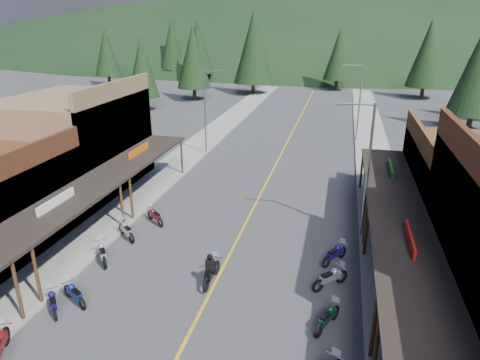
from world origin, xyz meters
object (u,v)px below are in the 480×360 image
Objects in this scene: streetlight_2 at (366,165)px; pine_1 at (198,46)px; pine_8 at (142,68)px; bike_west_6 at (53,301)px; pine_11 at (480,68)px; shop_west_3 at (76,143)px; pedestrian_east_a at (412,335)px; bike_west_7 at (74,293)px; bike_west_9 at (126,230)px; streetlight_3 at (358,100)px; bike_east_9 at (335,253)px; pine_3 at (339,54)px; pine_2 at (254,47)px; pine_0 at (106,52)px; pine_10 at (193,57)px; bike_east_7 at (327,317)px; bike_west_8 at (102,252)px; pine_4 at (428,53)px; streetlight_1 at (206,108)px; bike_west_10 at (155,215)px; shop_east_3 at (475,187)px; pine_7 at (172,44)px.

streetlight_2 is 69.35m from pine_1.
pine_8 reaches higher than bike_west_6.
pine_1 is 1.01× the size of pine_11.
shop_west_3 is 5.71× the size of pedestrian_east_a.
pine_11 is at bearing -2.59° from bike_west_7.
pine_11 is at bearing 1.65° from bike_west_9.
streetlight_3 reaches higher than bike_east_9.
pine_3 is (-2.95, 58.00, 2.02)m from streetlight_2.
bike_west_9 is at bearing 36.38° from bike_west_7.
pine_2 is at bearing 43.68° from bike_west_9.
pine_0 is (-26.22, 50.70, 2.96)m from shop_west_3.
streetlight_3 is at bearing -38.71° from pine_10.
pine_2 is 7.33× the size of pedestrian_east_a.
bike_east_7 is (19.29, -12.11, -2.94)m from shop_west_3.
bike_west_9 is at bearing -59.74° from pine_0.
pine_10 is at bearing 65.19° from bike_west_8.
pine_4 is at bearing 56.87° from shop_west_3.
pine_4 is 6.50× the size of bike_west_7.
pine_8 is at bearing 177.27° from pine_11.
pine_2 reaches higher than pine_1.
streetlight_1 is at bearing -150.09° from streetlight_3.
streetlight_1 is 30.19m from pine_10.
streetlight_1 is 3.96× the size of bike_east_7.
pine_2 is at bearing -162.95° from pedestrian_east_a.
bike_west_9 is at bearing -160.42° from bike_west_10.
bike_west_9 is at bearing -86.17° from pine_2.
pine_4 is 37.37m from pine_10.
pine_8 is at bearing 141.25° from shop_east_3.
shop_east_3 is 74.00m from pine_0.
pine_4 is 1.08× the size of pine_10.
bike_east_9 is at bearing 113.65° from bike_east_7.
streetlight_2 is 9.74m from bike_east_7.
bike_west_10 is at bearing -69.14° from pine_7.
shop_east_3 is at bearing -38.75° from pine_8.
bike_west_6 is at bearing -141.61° from streetlight_2.
pine_1 is 20.89m from pine_10.
pine_2 is 6.85× the size of bike_east_9.
bike_east_9 is at bearing -155.28° from pedestrian_east_a.
shop_west_3 reaches higher than shop_east_3.
shop_west_3 is 22.97m from bike_east_7.
streetlight_1 is (-20.71, 10.70, 1.93)m from shop_east_3.
shop_east_3 is at bearing -50.63° from pine_10.
shop_east_3 is 0.87× the size of pine_1.
pedestrian_east_a is at bearing -59.90° from bike_west_7.
streetlight_1 is 4.19× the size of pedestrian_east_a.
shop_west_3 is 12.73m from streetlight_1.
pine_7 is at bearing 162.26° from pine_4.
bike_west_8 is at bearing -112.73° from pine_4.
bike_east_9 is (37.64, -71.44, -6.65)m from pine_7.
bike_west_9 is at bearing -88.24° from streetlight_1.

